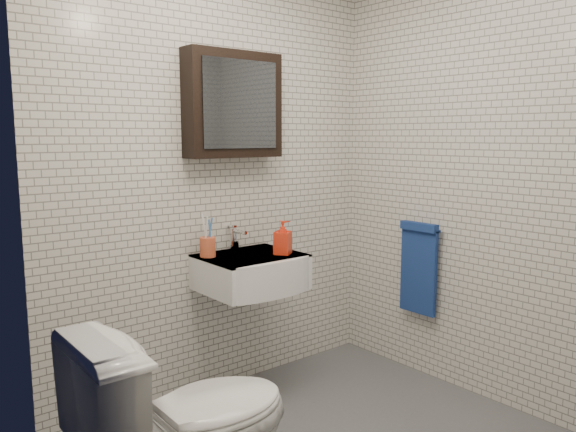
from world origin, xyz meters
The scene contains 8 objects.
room_shell centered at (0.00, 0.00, 1.47)m, with size 2.22×2.02×2.51m.
washbasin centered at (0.05, 0.73, 0.76)m, with size 0.55×0.50×0.20m.
faucet centered at (0.05, 0.93, 0.92)m, with size 0.06×0.20×0.15m.
mirror_cabinet centered at (0.05, 0.93, 1.70)m, with size 0.60×0.15×0.60m.
towel_rail centered at (1.04, 0.35, 0.72)m, with size 0.09×0.30×0.58m.
toothbrush_cup centered at (-0.16, 0.88, 0.91)m, with size 0.11×0.11×0.24m.
soap_bottle centered at (0.20, 0.67, 0.95)m, with size 0.09×0.09×0.20m, color orange.
toilet centered at (-0.80, 0.00, 0.43)m, with size 0.48×0.83×0.85m, color white.
Camera 1 is at (-1.77, -1.79, 1.52)m, focal length 35.00 mm.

